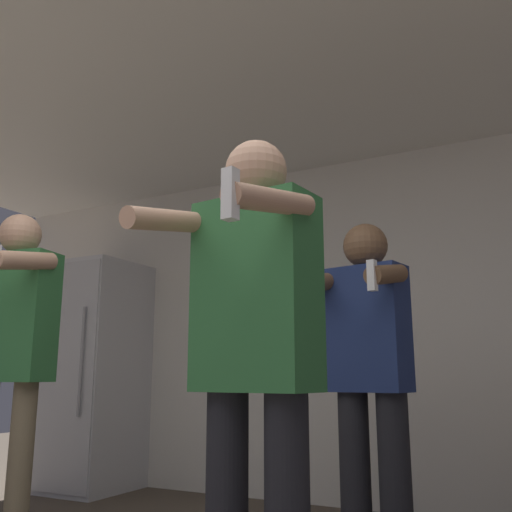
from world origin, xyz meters
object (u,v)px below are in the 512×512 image
Objects in this scene: person_man_side at (9,342)px; person_spectator_back at (370,370)px; refrigerator at (93,373)px; person_woman_foreground at (254,351)px.

person_man_side reaches higher than person_spectator_back.
refrigerator is at bearing 160.68° from person_spectator_back.
person_woman_foreground is at bearing -38.22° from refrigerator.
person_spectator_back is (1.63, 0.78, -0.14)m from person_man_side.
refrigerator is 1.07× the size of person_man_side.
refrigerator is 1.11× the size of person_spectator_back.
person_spectator_back is at bearing -19.32° from refrigerator.
person_woman_foreground is at bearing -12.60° from person_man_side.
person_man_side is at bearing 167.40° from person_woman_foreground.
person_man_side is at bearing -58.77° from refrigerator.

